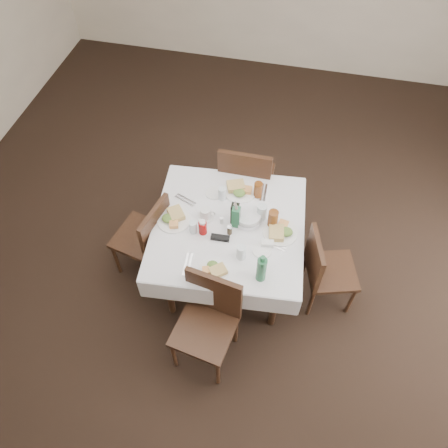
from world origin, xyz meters
name	(u,v)px	position (x,y,z in m)	size (l,w,h in m)	color
ground_plane	(222,271)	(0.00, 0.00, 0.00)	(7.00, 7.00, 0.00)	black
room_shell	(220,132)	(0.00, 0.00, 1.71)	(6.04, 7.04, 2.80)	beige
dining_table	(228,231)	(0.07, -0.02, 0.67)	(1.32, 1.32, 0.76)	black
chair_north	(246,179)	(0.08, 0.68, 0.57)	(0.47, 0.47, 1.00)	black
chair_south	(209,316)	(0.07, -0.71, 0.53)	(0.50, 0.50, 0.92)	black
chair_east	(323,267)	(0.88, -0.07, 0.48)	(0.50, 0.50, 0.85)	black
chair_west	(148,235)	(-0.63, -0.10, 0.51)	(0.51, 0.51, 0.90)	black
meal_north	(239,190)	(0.08, 0.35, 0.79)	(0.28, 0.28, 0.06)	white
meal_south	(214,270)	(0.05, -0.46, 0.78)	(0.23, 0.23, 0.05)	white
meal_east	(280,232)	(0.48, -0.01, 0.79)	(0.28, 0.28, 0.06)	white
meal_west	(174,218)	(-0.38, -0.06, 0.79)	(0.27, 0.27, 0.06)	white
side_plate_a	(214,193)	(-0.13, 0.29, 0.77)	(0.15, 0.15, 0.01)	white
side_plate_b	(262,251)	(0.37, -0.20, 0.77)	(0.15, 0.15, 0.01)	white
water_n	(222,193)	(-0.05, 0.25, 0.82)	(0.07, 0.07, 0.12)	silver
water_s	(241,252)	(0.22, -0.29, 0.83)	(0.07, 0.07, 0.13)	silver
water_e	(262,212)	(0.31, 0.12, 0.84)	(0.08, 0.08, 0.15)	silver
water_w	(193,227)	(-0.19, -0.14, 0.82)	(0.06, 0.06, 0.11)	silver
iced_tea_a	(258,190)	(0.24, 0.34, 0.84)	(0.07, 0.07, 0.15)	brown
iced_tea_b	(273,219)	(0.41, 0.06, 0.85)	(0.08, 0.08, 0.17)	brown
bread_basket	(248,217)	(0.21, 0.07, 0.80)	(0.23, 0.23, 0.08)	silver
oil_cruet_dark	(235,213)	(0.11, 0.03, 0.87)	(0.06, 0.06, 0.26)	black
oil_cruet_green	(236,216)	(0.12, 0.00, 0.87)	(0.06, 0.06, 0.26)	#24673F
ketchup_bottle	(203,227)	(-0.12, -0.13, 0.83)	(0.07, 0.07, 0.14)	#9C0707
salt_shaker	(221,220)	(0.00, -0.01, 0.79)	(0.03, 0.03, 0.07)	white
pepper_shaker	(230,230)	(0.09, -0.09, 0.81)	(0.04, 0.04, 0.09)	#423421
coffee_mug	(206,214)	(-0.13, 0.02, 0.81)	(0.15, 0.14, 0.10)	white
sunglasses	(220,238)	(0.03, -0.17, 0.78)	(0.15, 0.06, 0.03)	black
green_bottle	(261,269)	(0.40, -0.44, 0.89)	(0.07, 0.07, 0.28)	#24673F
sugar_caddy	(267,243)	(0.40, -0.14, 0.79)	(0.11, 0.07, 0.05)	white
cutlery_n	(263,192)	(0.28, 0.39, 0.77)	(0.06, 0.20, 0.01)	silver
cutlery_s	(188,264)	(-0.15, -0.45, 0.77)	(0.07, 0.21, 0.01)	silver
cutlery_e	(276,246)	(0.47, -0.13, 0.77)	(0.16, 0.09, 0.01)	silver
cutlery_w	(186,200)	(-0.34, 0.16, 0.77)	(0.20, 0.12, 0.01)	silver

